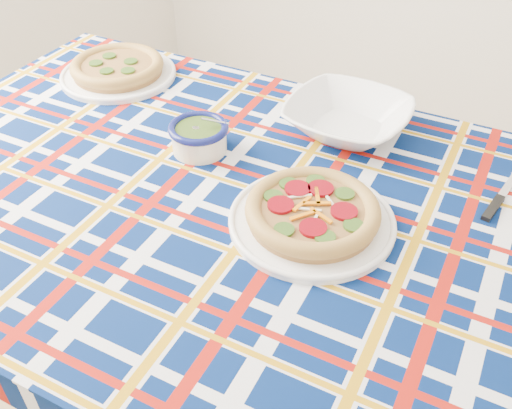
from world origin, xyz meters
The scene contains 7 objects.
dining_table centered at (-0.41, 0.15, 0.75)m, with size 1.83×1.20×0.83m.
tablecloth centered at (-0.41, 0.15, 0.78)m, with size 1.81×1.14×0.12m, color #04184C, non-canonical shape.
main_focaccia_plate centered at (-0.23, 0.16, 0.87)m, with size 0.36×0.36×0.07m, color olive, non-canonical shape.
pesto_bowl centered at (-0.58, 0.27, 0.88)m, with size 0.15×0.15×0.09m, color #253C10, non-canonical shape.
serving_bowl centered at (-0.31, 0.53, 0.87)m, with size 0.31×0.31×0.08m, color white.
second_focaccia_plate centered at (-1.02, 0.47, 0.87)m, with size 0.35×0.35×0.06m, color olive, non-canonical shape.
table_knife centered at (0.11, 0.50, 0.84)m, with size 0.24×0.02×0.01m, color silver, non-canonical shape.
Camera 1 is at (0.12, -0.67, 1.63)m, focal length 40.00 mm.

